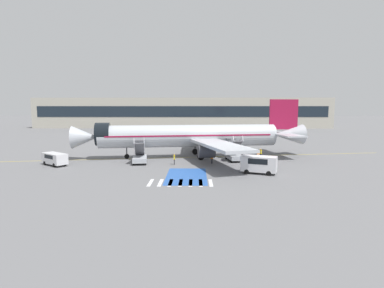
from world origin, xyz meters
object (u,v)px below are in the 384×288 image
object	(u,v)px
boarding_stairs_aft	(234,154)
service_van_1	(259,163)
terminal_building	(182,113)
baggage_cart	(263,164)
ground_crew_0	(258,155)
service_van_0	(55,158)
boarding_stairs_forward	(140,157)
ground_crew_2	(174,158)
airliner	(193,136)
ground_crew_1	(212,158)
fuel_tanker	(221,136)
ground_crew_3	(260,153)

from	to	relation	value
boarding_stairs_aft	service_van_1	world-z (taller)	boarding_stairs_aft
terminal_building	baggage_cart	bearing A→B (deg)	-79.82
boarding_stairs_aft	ground_crew_0	size ratio (longest dim) A/B	3.28
service_van_0	boarding_stairs_forward	bearing A→B (deg)	137.39
ground_crew_0	terminal_building	distance (m)	89.20
ground_crew_0	ground_crew_2	distance (m)	14.27
baggage_cart	service_van_1	bearing A→B (deg)	16.45
baggage_cart	ground_crew_2	world-z (taller)	ground_crew_2
airliner	terminal_building	bearing A→B (deg)	-5.31
ground_crew_1	terminal_building	size ratio (longest dim) A/B	0.01
service_van_0	boarding_stairs_aft	bearing A→B (deg)	136.95
boarding_stairs_aft	fuel_tanker	size ratio (longest dim) A/B	0.63
boarding_stairs_aft	ground_crew_1	xyz separation A→B (m)	(-3.93, -2.91, -0.11)
boarding_stairs_aft	ground_crew_2	distance (m)	10.61
airliner	boarding_stairs_aft	xyz separation A→B (m)	(7.11, -3.43, -2.84)
ground_crew_2	boarding_stairs_forward	bearing A→B (deg)	-106.71
airliner	ground_crew_0	xyz separation A→B (m)	(11.07, -3.86, -2.92)
ground_crew_2	ground_crew_3	distance (m)	15.67
service_van_0	ground_crew_1	bearing A→B (deg)	131.75
airliner	baggage_cart	bearing A→B (deg)	-136.13
boarding_stairs_forward	fuel_tanker	xyz separation A→B (m)	(15.70, 30.07, 0.61)
service_van_0	ground_crew_2	xyz separation A→B (m)	(18.50, 0.93, -0.15)
terminal_building	ground_crew_1	bearing A→B (deg)	-84.45
boarding_stairs_forward	service_van_0	xyz separation A→B (m)	(-12.80, -2.24, 0.13)
boarding_stairs_aft	baggage_cart	bearing A→B (deg)	-60.68
ground_crew_1	ground_crew_2	distance (m)	6.04
airliner	baggage_cart	world-z (taller)	airliner
ground_crew_1	ground_crew_3	distance (m)	9.83
ground_crew_1	ground_crew_0	bearing A→B (deg)	146.58
fuel_tanker	baggage_cart	world-z (taller)	fuel_tanker
service_van_0	baggage_cart	xyz separation A→B (m)	(32.20, -0.06, -0.90)
boarding_stairs_aft	ground_crew_3	distance (m)	5.06
ground_crew_1	ground_crew_3	bearing A→B (deg)	156.57
baggage_cart	terminal_building	xyz separation A→B (m)	(-16.48, 91.82, 6.46)
ground_crew_0	boarding_stairs_aft	bearing A→B (deg)	-25.72
boarding_stairs_aft	airliner	bearing A→B (deg)	145.12
service_van_1	ground_crew_2	distance (m)	13.51
boarding_stairs_forward	ground_crew_0	xyz separation A→B (m)	(19.55, 2.08, -0.07)
fuel_tanker	boarding_stairs_forward	bearing A→B (deg)	-30.29
ground_crew_1	boarding_stairs_forward	bearing A→B (deg)	-52.93
service_van_1	ground_crew_0	world-z (taller)	service_van_1
boarding_stairs_aft	ground_crew_0	xyz separation A→B (m)	(3.96, -0.42, -0.08)
airliner	baggage_cart	size ratio (longest dim) A/B	14.01
service_van_0	terminal_building	xyz separation A→B (m)	(15.72, 91.77, 5.55)
baggage_cart	terminal_building	bearing A→B (deg)	-135.05
service_van_1	fuel_tanker	bearing A→B (deg)	-156.33
boarding_stairs_aft	terminal_building	bearing A→B (deg)	89.17
baggage_cart	ground_crew_3	distance (m)	6.56
airliner	service_van_0	bearing A→B (deg)	101.90
service_van_1	ground_crew_3	xyz separation A→B (m)	(2.74, 11.74, -0.32)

